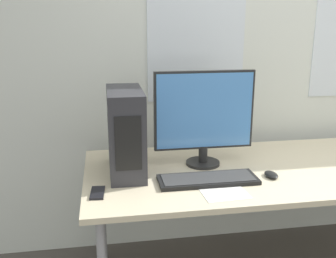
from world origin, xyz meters
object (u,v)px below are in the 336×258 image
at_px(pc_tower, 126,132).
at_px(keyboard, 208,179).
at_px(cell_phone, 98,193).
at_px(monitor_main, 204,115).
at_px(mouse, 271,175).

bearing_deg(pc_tower, keyboard, -27.05).
relative_size(pc_tower, cell_phone, 3.13).
bearing_deg(monitor_main, mouse, -37.90).
relative_size(monitor_main, keyboard, 1.10).
height_order(monitor_main, cell_phone, monitor_main).
height_order(monitor_main, keyboard, monitor_main).
distance_m(pc_tower, mouse, 0.78).
bearing_deg(pc_tower, monitor_main, 5.21).
bearing_deg(monitor_main, pc_tower, -174.79).
relative_size(monitor_main, cell_phone, 3.88).
distance_m(keyboard, mouse, 0.34).
distance_m(monitor_main, cell_phone, 0.71).
bearing_deg(keyboard, pc_tower, 152.95).
xyz_separation_m(mouse, cell_phone, (-0.88, -0.06, -0.01)).
bearing_deg(keyboard, monitor_main, 81.51).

